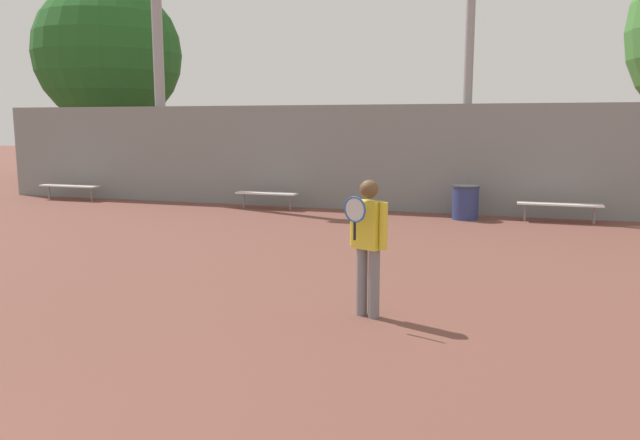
{
  "coord_description": "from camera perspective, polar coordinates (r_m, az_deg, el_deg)",
  "views": [
    {
      "loc": [
        3.75,
        -0.88,
        2.37
      ],
      "look_at": [
        1.01,
        7.58,
        0.98
      ],
      "focal_mm": 35.0,
      "sensor_mm": 36.0,
      "label": 1
    }
  ],
  "objects": [
    {
      "name": "bench_by_gate",
      "position": [
        17.24,
        -4.91,
        2.37
      ],
      "size": [
        1.74,
        0.4,
        0.46
      ],
      "color": "white",
      "rests_on": "ground_plane"
    },
    {
      "name": "tree_green_broad",
      "position": [
        28.0,
        -18.79,
        14.14
      ],
      "size": [
        5.95,
        5.95,
        8.12
      ],
      "color": "brown",
      "rests_on": "ground_plane"
    },
    {
      "name": "light_pole_near_left",
      "position": [
        20.05,
        -14.69,
        17.2
      ],
      "size": [
        0.9,
        0.6,
        9.63
      ],
      "color": "#939399",
      "rests_on": "ground_plane"
    },
    {
      "name": "back_fence",
      "position": [
        16.91,
        5.14,
        5.66
      ],
      "size": [
        24.13,
        0.06,
        2.84
      ],
      "color": "gray",
      "rests_on": "ground_plane"
    },
    {
      "name": "tennis_player",
      "position": [
        7.59,
        4.4,
        -1.86
      ],
      "size": [
        0.51,
        0.48,
        1.69
      ],
      "rotation": [
        0.0,
        0.0,
        -0.38
      ],
      "color": "slate",
      "rests_on": "ground_plane"
    },
    {
      "name": "trash_bin",
      "position": [
        15.78,
        13.14,
        1.59
      ],
      "size": [
        0.67,
        0.67,
        0.84
      ],
      "color": "navy",
      "rests_on": "ground_plane"
    },
    {
      "name": "bench_courtside_near",
      "position": [
        15.92,
        21.05,
        1.28
      ],
      "size": [
        1.94,
        0.4,
        0.46
      ],
      "color": "white",
      "rests_on": "ground_plane"
    },
    {
      "name": "bench_adjacent_court",
      "position": [
        20.67,
        -21.92,
        2.86
      ],
      "size": [
        1.96,
        0.4,
        0.46
      ],
      "color": "white",
      "rests_on": "ground_plane"
    }
  ]
}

